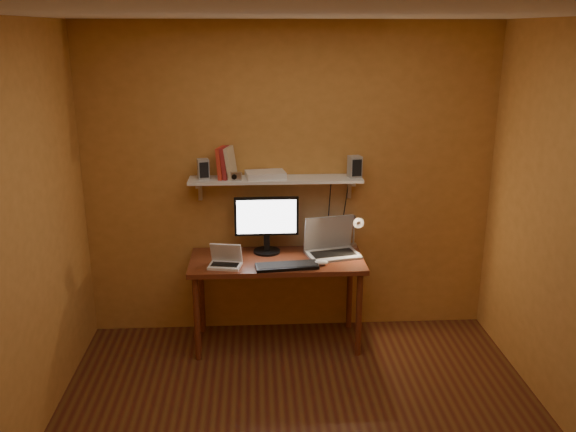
{
  "coord_description": "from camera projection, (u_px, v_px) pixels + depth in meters",
  "views": [
    {
      "loc": [
        -0.29,
        -3.31,
        2.52
      ],
      "look_at": [
        -0.04,
        1.18,
        1.14
      ],
      "focal_mm": 38.0,
      "sensor_mm": 36.0,
      "label": 1
    }
  ],
  "objects": [
    {
      "name": "keyboard",
      "position": [
        287.0,
        266.0,
        4.73
      ],
      "size": [
        0.5,
        0.21,
        0.03
      ],
      "primitive_type": "cube",
      "rotation": [
        0.0,
        0.0,
        0.11
      ],
      "color": "black",
      "rests_on": "desk"
    },
    {
      "name": "room",
      "position": [
        306.0,
        249.0,
        3.54
      ],
      "size": [
        3.44,
        3.24,
        2.64
      ],
      "color": "#583416",
      "rests_on": "ground"
    },
    {
      "name": "desk",
      "position": [
        277.0,
        269.0,
        4.94
      ],
      "size": [
        1.4,
        0.6,
        0.75
      ],
      "color": "maroon",
      "rests_on": "ground"
    },
    {
      "name": "netbook",
      "position": [
        225.0,
        260.0,
        4.75
      ],
      "size": [
        0.27,
        0.22,
        0.18
      ],
      "rotation": [
        0.0,
        0.0,
        -0.18
      ],
      "color": "white",
      "rests_on": "desk"
    },
    {
      "name": "wall_shelf",
      "position": [
        276.0,
        180.0,
        4.92
      ],
      "size": [
        1.4,
        0.25,
        0.21
      ],
      "color": "white",
      "rests_on": "room"
    },
    {
      "name": "books",
      "position": [
        226.0,
        163.0,
        4.87
      ],
      "size": [
        0.17,
        0.18,
        0.26
      ],
      "color": "red",
      "rests_on": "wall_shelf"
    },
    {
      "name": "speaker_right",
      "position": [
        355.0,
        167.0,
        4.91
      ],
      "size": [
        0.11,
        0.11,
        0.17
      ],
      "primitive_type": "cube",
      "rotation": [
        0.0,
        0.0,
        0.2
      ],
      "color": "#989BA1",
      "rests_on": "wall_shelf"
    },
    {
      "name": "desk_lamp",
      "position": [
        356.0,
        228.0,
        5.01
      ],
      "size": [
        0.09,
        0.23,
        0.38
      ],
      "color": "silver",
      "rests_on": "desk"
    },
    {
      "name": "router",
      "position": [
        265.0,
        175.0,
        4.91
      ],
      "size": [
        0.34,
        0.25,
        0.05
      ],
      "primitive_type": "cube",
      "rotation": [
        0.0,
        0.0,
        0.15
      ],
      "color": "white",
      "rests_on": "wall_shelf"
    },
    {
      "name": "laptop",
      "position": [
        331.0,
        244.0,
        5.01
      ],
      "size": [
        0.47,
        0.38,
        0.31
      ],
      "rotation": [
        0.0,
        0.0,
        0.23
      ],
      "color": "#989BA1",
      "rests_on": "desk"
    },
    {
      "name": "mouse",
      "position": [
        321.0,
        262.0,
        4.78
      ],
      "size": [
        0.11,
        0.08,
        0.04
      ],
      "primitive_type": "ellipsoid",
      "rotation": [
        0.0,
        0.0,
        -0.06
      ],
      "color": "white",
      "rests_on": "desk"
    },
    {
      "name": "speaker_left",
      "position": [
        203.0,
        169.0,
        4.87
      ],
      "size": [
        0.11,
        0.11,
        0.16
      ],
      "primitive_type": "cube",
      "rotation": [
        0.0,
        0.0,
        0.22
      ],
      "color": "#989BA1",
      "rests_on": "wall_shelf"
    },
    {
      "name": "shelf_camera",
      "position": [
        235.0,
        176.0,
        4.82
      ],
      "size": [
        0.12,
        0.06,
        0.07
      ],
      "color": "silver",
      "rests_on": "wall_shelf"
    },
    {
      "name": "monitor",
      "position": [
        267.0,
        222.0,
        4.98
      ],
      "size": [
        0.52,
        0.22,
        0.47
      ],
      "rotation": [
        0.0,
        0.0,
        0.01
      ],
      "color": "black",
      "rests_on": "desk"
    }
  ]
}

